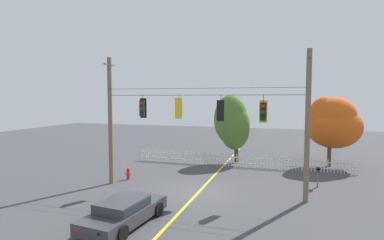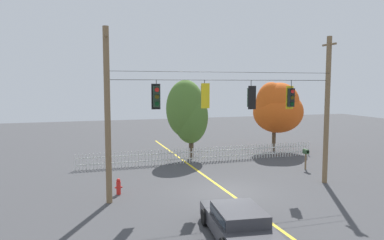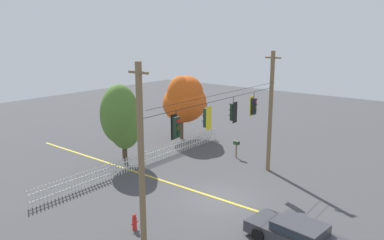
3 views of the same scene
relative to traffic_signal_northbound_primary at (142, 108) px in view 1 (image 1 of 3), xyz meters
name	(u,v)px [view 1 (image 1 of 3)]	position (x,y,z in m)	size (l,w,h in m)	color
ground	(199,192)	(3.65, -0.01, -4.93)	(80.00, 80.00, 0.00)	#424244
lane_centerline_stripe	(199,192)	(3.65, -0.01, -4.93)	(0.16, 36.00, 0.01)	gold
signal_support_span	(199,122)	(3.65, -0.01, -0.80)	(12.15, 1.10, 8.11)	brown
traffic_signal_northbound_primary	(142,108)	(0.00, 0.00, 0.00)	(0.43, 0.38, 1.40)	black
traffic_signal_eastbound_side	(179,108)	(2.41, -0.02, 0.02)	(0.43, 0.38, 1.38)	black
traffic_signal_southbound_primary	(221,111)	(4.94, -0.02, -0.09)	(0.43, 0.38, 1.48)	black
traffic_signal_northbound_secondary	(263,112)	(7.29, 0.00, -0.12)	(0.43, 0.38, 1.53)	black
white_picket_fence	(238,160)	(4.88, 7.24, -4.41)	(17.42, 0.06, 1.05)	silver
autumn_maple_near_fence	(232,123)	(4.13, 8.58, -1.47)	(3.09, 2.37, 5.83)	#473828
autumn_maple_mid	(332,122)	(12.00, 9.46, -1.33)	(4.24, 3.55, 5.68)	brown
parked_car	(124,211)	(1.79, -5.48, -4.33)	(2.36, 4.65, 1.15)	#38383D
fire_hydrant	(128,174)	(-1.73, 1.18, -4.53)	(0.38, 0.22, 0.82)	red
roadside_mailbox	(318,170)	(10.46, 3.09, -3.84)	(0.25, 0.44, 1.34)	brown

